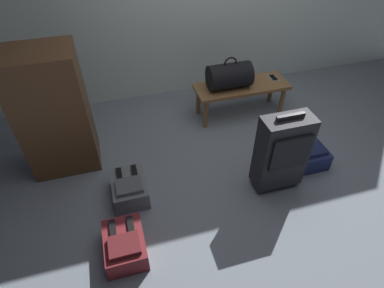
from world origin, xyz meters
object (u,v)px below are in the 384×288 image
at_px(bench, 241,89).
at_px(duffel_bag_black, 229,76).
at_px(backpack_navy, 307,152).
at_px(side_cabinet, 54,113).
at_px(cell_phone, 273,78).
at_px(backpack_grey, 130,188).
at_px(suitcase_upright_charcoal, 282,152).
at_px(backpack_maroon, 125,245).

xyz_separation_m(bench, duffel_bag_black, (-0.15, -0.00, 0.19)).
bearing_deg(bench, backpack_navy, -70.41).
bearing_deg(side_cabinet, cell_phone, 7.70).
height_order(duffel_bag_black, backpack_grey, duffel_bag_black).
relative_size(bench, suitcase_upright_charcoal, 1.33).
distance_m(suitcase_upright_charcoal, side_cabinet, 1.91).
distance_m(duffel_bag_black, cell_phone, 0.55).
height_order(bench, duffel_bag_black, duffel_bag_black).
bearing_deg(backpack_grey, side_cabinet, 129.95).
bearing_deg(bench, cell_phone, 5.44).
distance_m(backpack_maroon, side_cabinet, 1.26).
relative_size(duffel_bag_black, backpack_grey, 1.16).
height_order(backpack_maroon, side_cabinet, side_cabinet).
xyz_separation_m(backpack_maroon, backpack_grey, (0.10, 0.52, 0.00)).
bearing_deg(duffel_bag_black, side_cabinet, -171.10).
bearing_deg(side_cabinet, bench, 8.17).
relative_size(duffel_bag_black, cell_phone, 3.06).
relative_size(duffel_bag_black, suitcase_upright_charcoal, 0.59).
bearing_deg(backpack_maroon, bench, 43.59).
relative_size(bench, cell_phone, 6.94).
relative_size(bench, backpack_maroon, 2.63).
bearing_deg(backpack_grey, cell_phone, 27.39).
bearing_deg(backpack_maroon, side_cabinet, 109.53).
distance_m(bench, backpack_grey, 1.60).
bearing_deg(cell_phone, side_cabinet, -172.30).
distance_m(cell_phone, backpack_grey, 1.96).
height_order(duffel_bag_black, side_cabinet, side_cabinet).
relative_size(backpack_navy, backpack_grey, 1.00).
height_order(suitcase_upright_charcoal, backpack_grey, suitcase_upright_charcoal).
bearing_deg(suitcase_upright_charcoal, duffel_bag_black, 92.12).
xyz_separation_m(bench, suitcase_upright_charcoal, (-0.11, -1.08, 0.08)).
xyz_separation_m(bench, backpack_navy, (0.31, -0.88, -0.21)).
xyz_separation_m(duffel_bag_black, cell_phone, (0.54, 0.04, -0.13)).
xyz_separation_m(suitcase_upright_charcoal, backpack_navy, (0.43, 0.20, -0.29)).
bearing_deg(backpack_maroon, duffel_bag_black, 46.80).
xyz_separation_m(suitcase_upright_charcoal, backpack_maroon, (-1.33, -0.29, -0.29)).
height_order(backpack_navy, side_cabinet, side_cabinet).
distance_m(backpack_navy, backpack_maroon, 1.82).
height_order(cell_phone, suitcase_upright_charcoal, suitcase_upright_charcoal).
bearing_deg(side_cabinet, suitcase_upright_charcoal, -25.35).
bearing_deg(bench, suitcase_upright_charcoal, -95.97).
height_order(bench, backpack_navy, bench).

